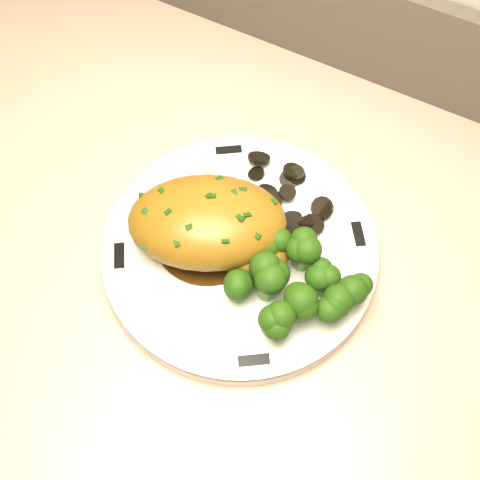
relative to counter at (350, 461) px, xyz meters
The scene contains 10 objects.
counter is the anchor object (origin of this frame).
plate 0.47m from the counter, behind, with size 0.27×0.27×0.02m, color white.
rim_accent_0 0.46m from the counter, 138.69° to the left, with size 0.03×0.01×0.00m, color black.
rim_accent_1 0.53m from the counter, 155.21° to the left, with size 0.03×0.01×0.00m, color black.
rim_accent_2 0.53m from the counter, behind, with size 0.03×0.01×0.00m, color black.
rim_accent_3 0.46m from the counter, 154.65° to the right, with size 0.03×0.01×0.00m, color black.
gravy_pool 0.49m from the counter, behind, with size 0.11×0.11×0.00m, color #3C220A.
chicken_breast 0.52m from the counter, behind, with size 0.18×0.16×0.06m.
mushroom_pile 0.49m from the counter, 153.79° to the left, with size 0.09×0.07×0.02m.
broccoli_florets 0.48m from the counter, behind, with size 0.13×0.10×0.04m.
Camera 1 is at (-0.33, 1.45, 1.36)m, focal length 45.00 mm.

